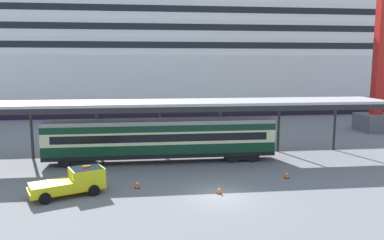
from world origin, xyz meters
The scene contains 8 objects.
ground_plane centered at (0.00, 0.00, 0.00)m, with size 400.00×400.00×0.00m, color slate.
cruise_ship centered at (11.33, 51.46, 10.87)m, with size 128.52×22.14×32.00m.
platform_canopy centered at (-3.75, 10.63, 5.55)m, with size 44.43×5.53×5.83m.
train_carriage centered at (-3.75, 10.19, 2.31)m, with size 21.72×2.81×4.11m.
service_truck centered at (-10.41, 1.67, 0.99)m, with size 5.57×3.91×2.02m.
traffic_cone_near centered at (0.07, 0.57, 0.30)m, with size 0.36×0.36×0.61m.
traffic_cone_mid centered at (6.36, 3.60, 0.36)m, with size 0.36×0.36×0.73m.
traffic_cone_far centered at (-5.91, 2.50, 0.37)m, with size 0.36×0.36×0.75m.
Camera 1 is at (-5.12, -25.82, 9.48)m, focal length 35.72 mm.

